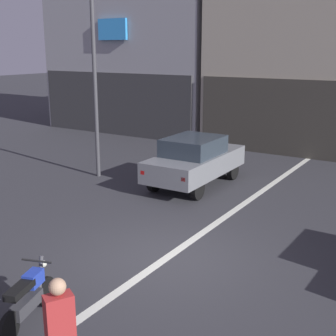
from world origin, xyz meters
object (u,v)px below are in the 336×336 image
at_px(car_grey_crossing_near, 195,159).
at_px(person_by_motorcycles, 61,336).
at_px(street_lamp, 94,48).
at_px(motorcycle_blue_row_left_mid, 28,297).

distance_m(car_grey_crossing_near, person_by_motorcycles, 9.76).
bearing_deg(street_lamp, person_by_motorcycles, -51.79).
relative_size(street_lamp, motorcycle_blue_row_left_mid, 4.55).
bearing_deg(street_lamp, car_grey_crossing_near, 13.25).
relative_size(car_grey_crossing_near, street_lamp, 0.56).
relative_size(motorcycle_blue_row_left_mid, person_by_motorcycles, 0.96).
relative_size(car_grey_crossing_near, motorcycle_blue_row_left_mid, 2.56).
bearing_deg(car_grey_crossing_near, person_by_motorcycles, -71.12).
bearing_deg(car_grey_crossing_near, motorcycle_blue_row_left_mid, -79.76).
distance_m(car_grey_crossing_near, street_lamp, 5.02).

